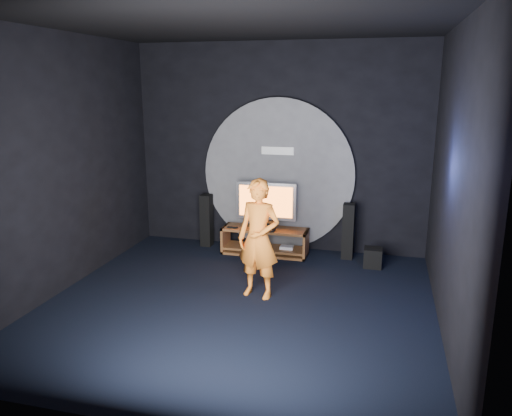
{
  "coord_description": "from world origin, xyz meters",
  "views": [
    {
      "loc": [
        1.74,
        -5.79,
        2.81
      ],
      "look_at": [
        -0.03,
        1.05,
        1.05
      ],
      "focal_mm": 35.0,
      "sensor_mm": 36.0,
      "label": 1
    }
  ],
  "objects_px": {
    "tower_speaker_left": "(207,220)",
    "subwoofer": "(373,258)",
    "tv": "(266,203)",
    "player": "(259,239)",
    "tower_speaker_right": "(348,231)",
    "media_console": "(265,243)"
  },
  "relations": [
    {
      "from": "tower_speaker_left",
      "to": "tower_speaker_right",
      "type": "distance_m",
      "value": 2.48
    },
    {
      "from": "subwoofer",
      "to": "player",
      "type": "bearing_deg",
      "value": -134.14
    },
    {
      "from": "tower_speaker_right",
      "to": "player",
      "type": "relative_size",
      "value": 0.57
    },
    {
      "from": "player",
      "to": "subwoofer",
      "type": "bearing_deg",
      "value": 56.93
    },
    {
      "from": "tower_speaker_right",
      "to": "subwoofer",
      "type": "relative_size",
      "value": 3.01
    },
    {
      "from": "tv",
      "to": "subwoofer",
      "type": "xyz_separation_m",
      "value": [
        1.79,
        -0.25,
        -0.72
      ]
    },
    {
      "from": "tower_speaker_right",
      "to": "tower_speaker_left",
      "type": "bearing_deg",
      "value": 178.7
    },
    {
      "from": "media_console",
      "to": "subwoofer",
      "type": "height_order",
      "value": "media_console"
    },
    {
      "from": "media_console",
      "to": "tower_speaker_right",
      "type": "distance_m",
      "value": 1.4
    },
    {
      "from": "tower_speaker_left",
      "to": "media_console",
      "type": "bearing_deg",
      "value": -9.6
    },
    {
      "from": "tv",
      "to": "player",
      "type": "bearing_deg",
      "value": -79.76
    },
    {
      "from": "media_console",
      "to": "player",
      "type": "distance_m",
      "value": 1.84
    },
    {
      "from": "tv",
      "to": "player",
      "type": "height_order",
      "value": "player"
    },
    {
      "from": "subwoofer",
      "to": "player",
      "type": "distance_m",
      "value": 2.22
    },
    {
      "from": "media_console",
      "to": "tower_speaker_right",
      "type": "relative_size",
      "value": 1.56
    },
    {
      "from": "tower_speaker_left",
      "to": "subwoofer",
      "type": "bearing_deg",
      "value": -7.3
    },
    {
      "from": "media_console",
      "to": "tower_speaker_right",
      "type": "xyz_separation_m",
      "value": [
        1.36,
        0.13,
        0.27
      ]
    },
    {
      "from": "media_console",
      "to": "subwoofer",
      "type": "distance_m",
      "value": 1.8
    },
    {
      "from": "tower_speaker_right",
      "to": "media_console",
      "type": "bearing_deg",
      "value": -174.44
    },
    {
      "from": "tv",
      "to": "tower_speaker_right",
      "type": "distance_m",
      "value": 1.43
    },
    {
      "from": "media_console",
      "to": "player",
      "type": "xyz_separation_m",
      "value": [
        0.31,
        -1.7,
        0.61
      ]
    },
    {
      "from": "tower_speaker_right",
      "to": "subwoofer",
      "type": "bearing_deg",
      "value": -36.72
    }
  ]
}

